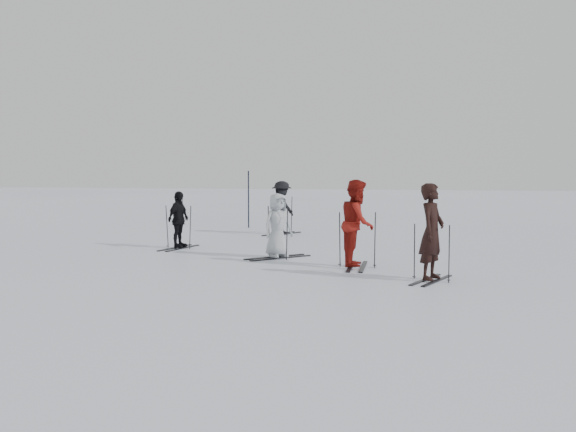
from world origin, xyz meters
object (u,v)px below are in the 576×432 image
object	(u,v)px
skier_near_dark	(432,233)
skier_red	(357,224)
skier_uphill_left	(178,220)
piste_marker	(249,199)
skier_grey	(278,226)
skier_uphill_far	(282,208)

from	to	relation	value
skier_near_dark	skier_red	xyz separation A→B (m)	(-1.63, 1.45, 0.02)
skier_uphill_left	piste_marker	size ratio (longest dim) A/B	0.72
skier_near_dark	piste_marker	xyz separation A→B (m)	(-6.85, 10.48, 0.14)
skier_red	skier_uphill_left	xyz separation A→B (m)	(-5.24, 2.35, -0.18)
skier_near_dark	skier_grey	size ratio (longest dim) A/B	1.20
piste_marker	skier_near_dark	bearing A→B (deg)	-56.81
skier_grey	skier_uphill_left	bearing A→B (deg)	110.12
skier_near_dark	skier_uphill_far	world-z (taller)	skier_near_dark
skier_red	piste_marker	size ratio (longest dim) A/B	0.89
skier_uphill_far	piste_marker	bearing A→B (deg)	62.85
skier_grey	skier_uphill_far	distance (m)	5.97
skier_uphill_left	piste_marker	distance (m)	6.68
skier_grey	skier_uphill_left	xyz separation A→B (m)	(-3.15, 1.29, -0.01)
skier_near_dark	skier_uphill_far	size ratio (longest dim) A/B	1.06
skier_red	skier_grey	size ratio (longest dim) A/B	1.23
skier_near_dark	skier_uphill_left	bearing A→B (deg)	80.78
skier_uphill_far	skier_grey	bearing A→B (deg)	-144.62
skier_near_dark	skier_uphill_far	distance (m)	9.74
skier_uphill_far	piste_marker	xyz separation A→B (m)	(-1.82, 2.14, 0.19)
skier_grey	skier_uphill_far	bearing A→B (deg)	55.11
skier_near_dark	piste_marker	world-z (taller)	piste_marker
skier_uphill_left	skier_uphill_far	distance (m)	4.89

